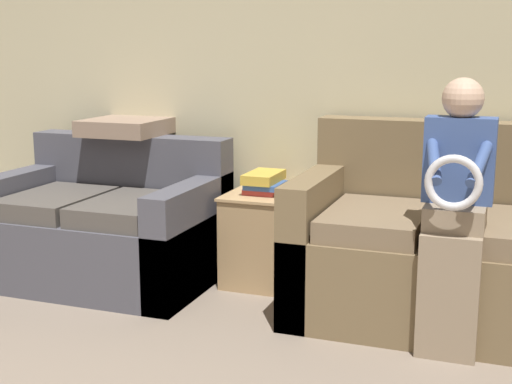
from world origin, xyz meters
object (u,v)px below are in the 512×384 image
(couch_side, at_px, (106,229))
(throw_pillow, at_px, (126,127))
(side_shelf, at_px, (265,236))
(child_left_seated, at_px, (455,203))
(book_stack, at_px, (264,182))
(couch_main, at_px, (482,255))

(couch_side, relative_size, throw_pillow, 2.79)
(throw_pillow, bearing_deg, side_shelf, -3.07)
(couch_side, xyz_separation_m, child_left_seated, (2.05, -0.34, 0.39))
(couch_side, height_order, book_stack, couch_side)
(couch_main, distance_m, child_left_seated, 0.55)
(child_left_seated, distance_m, throw_pillow, 2.19)
(couch_main, xyz_separation_m, book_stack, (-1.25, 0.21, 0.26))
(couch_main, bearing_deg, throw_pillow, 173.49)
(couch_main, relative_size, throw_pillow, 3.96)
(child_left_seated, relative_size, side_shelf, 2.30)
(couch_main, xyz_separation_m, child_left_seated, (-0.11, -0.41, 0.35))
(child_left_seated, distance_m, book_stack, 1.29)
(side_shelf, xyz_separation_m, book_stack, (-0.01, 0.01, 0.33))
(throw_pillow, bearing_deg, child_left_seated, -17.53)
(child_left_seated, height_order, side_shelf, child_left_seated)
(couch_side, distance_m, child_left_seated, 2.12)
(couch_main, bearing_deg, side_shelf, 170.89)
(side_shelf, bearing_deg, couch_main, -9.11)
(couch_side, bearing_deg, child_left_seated, -9.34)
(couch_main, distance_m, side_shelf, 1.26)
(child_left_seated, bearing_deg, couch_side, 170.66)
(couch_side, bearing_deg, side_shelf, 16.23)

